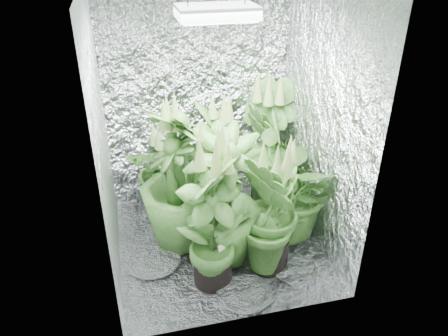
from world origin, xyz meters
name	(u,v)px	position (x,y,z in m)	size (l,w,h in m)	color
ground	(219,244)	(0.00, 0.00, 0.00)	(1.60, 1.60, 0.00)	silver
walls	(218,133)	(0.00, 0.00, 1.00)	(1.62, 1.62, 2.00)	silver
grow_lamp	(217,13)	(0.00, 0.00, 1.83)	(0.50, 0.30, 0.22)	gray
plant_a	(168,168)	(-0.31, 0.64, 0.41)	(0.72, 0.72, 0.88)	black
plant_b	(216,165)	(0.07, 0.37, 0.54)	(0.77, 0.77, 1.15)	black
plant_c	(269,145)	(0.60, 0.56, 0.57)	(0.80, 0.80, 1.22)	black
plant_d	(180,178)	(-0.27, 0.12, 0.60)	(0.92, 0.92, 1.28)	black
plant_e	(292,192)	(0.59, -0.05, 0.44)	(1.03, 1.03, 0.94)	black
plant_f	(212,223)	(-0.14, -0.40, 0.53)	(0.77, 0.77, 1.14)	black
plant_g	(271,214)	(0.31, -0.34, 0.48)	(0.58, 0.58, 1.05)	black
plant_h	(222,201)	(-0.01, -0.17, 0.53)	(0.66, 0.66, 1.16)	black
circulation_fan	(276,200)	(0.59, 0.29, 0.16)	(0.18, 0.33, 0.38)	black
plant_label	(222,250)	(-0.07, -0.43, 0.30)	(0.06, 0.01, 0.09)	white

